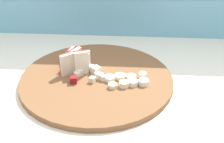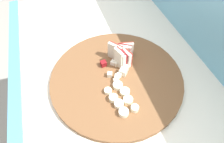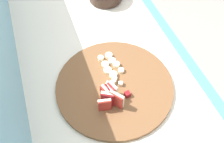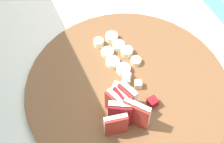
{
  "view_description": "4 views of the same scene",
  "coord_description": "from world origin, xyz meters",
  "px_view_note": "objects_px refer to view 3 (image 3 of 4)",
  "views": [
    {
      "loc": [
        -0.02,
        -0.78,
        1.38
      ],
      "look_at": [
        -0.07,
        0.03,
        0.89
      ],
      "focal_mm": 54.75,
      "sensor_mm": 36.0,
      "label": 1
    },
    {
      "loc": [
        0.25,
        -0.12,
        1.38
      ],
      "look_at": [
        -0.1,
        -0.01,
        0.92
      ],
      "focal_mm": 31.65,
      "sensor_mm": 36.0,
      "label": 2
    },
    {
      "loc": [
        -0.58,
        0.19,
        1.63
      ],
      "look_at": [
        -0.06,
        0.0,
        0.9
      ],
      "focal_mm": 40.37,
      "sensor_mm": 36.0,
      "label": 3
    },
    {
      "loc": [
        -0.43,
        0.19,
        1.46
      ],
      "look_at": [
        -0.09,
        0.03,
        0.92
      ],
      "focal_mm": 53.76,
      "sensor_mm": 36.0,
      "label": 4
    }
  ],
  "objects_px": {
    "apple_dice_pile": "(114,88)",
    "banana_slice_rows": "(110,65)",
    "cutting_board": "(114,86)",
    "apple_wedge_fan": "(110,97)"
  },
  "relations": [
    {
      "from": "apple_wedge_fan",
      "to": "apple_dice_pile",
      "type": "relative_size",
      "value": 0.89
    },
    {
      "from": "banana_slice_rows",
      "to": "apple_dice_pile",
      "type": "bearing_deg",
      "value": 167.8
    },
    {
      "from": "cutting_board",
      "to": "apple_wedge_fan",
      "type": "bearing_deg",
      "value": 147.59
    },
    {
      "from": "apple_dice_pile",
      "to": "banana_slice_rows",
      "type": "height_order",
      "value": "apple_dice_pile"
    },
    {
      "from": "apple_dice_pile",
      "to": "banana_slice_rows",
      "type": "xyz_separation_m",
      "value": [
        0.1,
        -0.02,
        -0.0
      ]
    },
    {
      "from": "cutting_board",
      "to": "banana_slice_rows",
      "type": "distance_m",
      "value": 0.09
    },
    {
      "from": "apple_dice_pile",
      "to": "banana_slice_rows",
      "type": "relative_size",
      "value": 0.81
    },
    {
      "from": "cutting_board",
      "to": "banana_slice_rows",
      "type": "relative_size",
      "value": 3.52
    },
    {
      "from": "apple_wedge_fan",
      "to": "banana_slice_rows",
      "type": "xyz_separation_m",
      "value": [
        0.14,
        -0.05,
        -0.02
      ]
    },
    {
      "from": "apple_wedge_fan",
      "to": "banana_slice_rows",
      "type": "bearing_deg",
      "value": -19.87
    }
  ]
}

